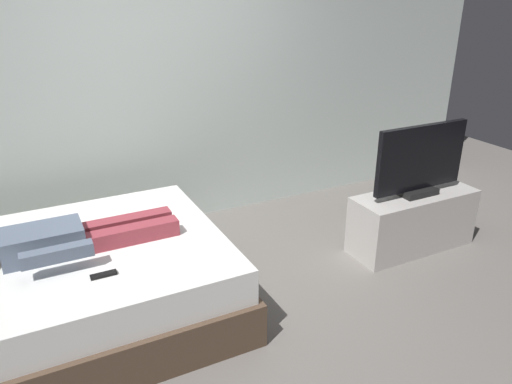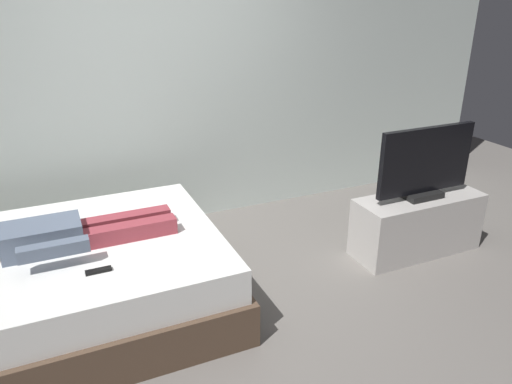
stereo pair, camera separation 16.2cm
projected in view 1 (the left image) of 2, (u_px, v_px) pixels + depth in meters
name	position (u px, v px, depth m)	size (l,w,h in m)	color
ground_plane	(236.00, 314.00, 3.36)	(10.00, 10.00, 0.00)	slate
back_wall	(196.00, 71.00, 4.37)	(6.40, 0.10, 2.80)	silver
bed	(69.00, 288.00, 3.19)	(2.10, 1.61, 0.54)	brown
person	(65.00, 240.00, 3.06)	(1.26, 0.46, 0.18)	slate
remote	(104.00, 275.00, 2.82)	(0.15, 0.04, 0.02)	black
tv_stand	(412.00, 221.00, 4.15)	(1.10, 0.40, 0.50)	#B7B2AD
tv	(420.00, 162.00, 3.95)	(0.88, 0.20, 0.59)	black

